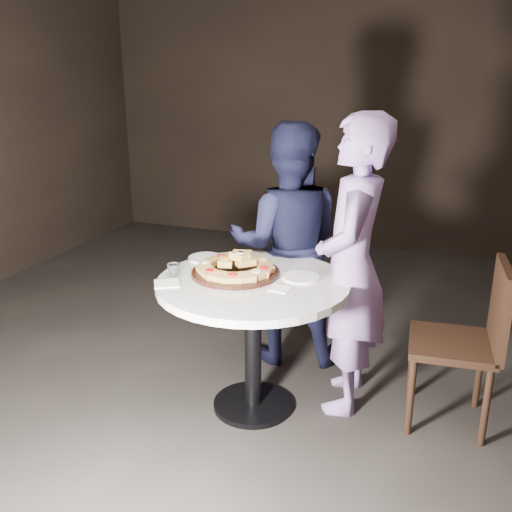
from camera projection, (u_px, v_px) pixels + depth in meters
The scene contains 13 objects.
floor at pixel (245, 398), 3.59m from camera, with size 7.00×7.00×0.00m, color black.
table at pixel (253, 305), 3.28m from camera, with size 1.11×1.11×0.83m.
serving_board at pixel (235, 273), 3.33m from camera, with size 0.52×0.52×0.02m, color black.
focaccia_pile at pixel (236, 265), 3.31m from camera, with size 0.46×0.46×0.12m.
plate_left at pixel (206, 258), 3.60m from camera, with size 0.22×0.22×0.01m, color white.
plate_right at pixel (301, 277), 3.26m from camera, with size 0.21×0.21×0.01m, color white.
water_glass at pixel (174, 270), 3.29m from camera, with size 0.08×0.08×0.07m, color silver.
napkin_near at pixel (167, 283), 3.18m from camera, with size 0.14×0.14×0.01m, color white.
napkin_far at pixel (280, 289), 3.11m from camera, with size 0.11×0.11×0.01m, color white.
chair_far at pixel (301, 267), 4.40m from camera, with size 0.51×0.52×0.89m.
chair_right at pixel (472, 334), 3.17m from camera, with size 0.52×0.50×0.98m.
diner_navy at pixel (287, 245), 3.88m from camera, with size 0.81×0.63×1.66m, color black.
diner_teal at pixel (352, 267), 3.29m from camera, with size 0.64×0.42×1.76m, color #866EAF.
Camera 1 is at (1.16, -2.91, 1.98)m, focal length 40.00 mm.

